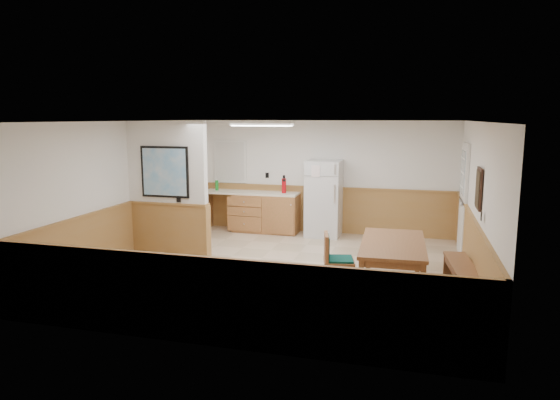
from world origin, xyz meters
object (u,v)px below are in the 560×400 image
(dining_chair, at_px, (333,257))
(soap_bottle, at_px, (217,185))
(dining_bench, at_px, (463,272))
(dining_table, at_px, (393,248))
(refrigerator, at_px, (324,198))
(fire_extinguisher, at_px, (284,185))

(dining_chair, distance_m, soap_bottle, 4.78)
(dining_bench, distance_m, dining_chair, 1.88)
(dining_table, height_order, dining_bench, dining_table)
(dining_bench, distance_m, soap_bottle, 6.11)
(dining_chair, height_order, soap_bottle, soap_bottle)
(refrigerator, distance_m, soap_bottle, 2.53)
(dining_chair, xyz_separation_m, soap_bottle, (-3.27, 3.45, 0.52))
(dining_table, xyz_separation_m, dining_bench, (1.00, 0.09, -0.32))
(refrigerator, distance_m, dining_bench, 4.11)
(fire_extinguisher, bearing_deg, dining_chair, -50.76)
(dining_chair, bearing_deg, dining_table, -4.60)
(dining_bench, relative_size, dining_chair, 1.83)
(dining_bench, bearing_deg, dining_table, 179.91)
(refrigerator, xyz_separation_m, soap_bottle, (-2.53, 0.09, 0.19))
(dining_bench, bearing_deg, refrigerator, 124.28)
(dining_chair, relative_size, fire_extinguisher, 2.14)
(dining_table, height_order, dining_chair, dining_chair)
(dining_chair, bearing_deg, soap_bottle, 121.02)
(dining_table, bearing_deg, soap_bottle, 139.37)
(fire_extinguisher, bearing_deg, dining_bench, -28.99)
(refrigerator, relative_size, dining_chair, 1.95)
(refrigerator, bearing_deg, dining_table, -62.72)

